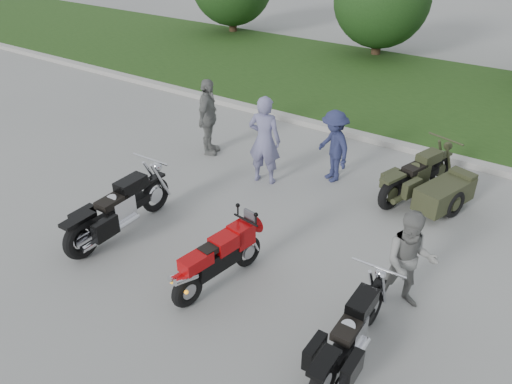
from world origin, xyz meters
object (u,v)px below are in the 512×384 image
Objects in this scene: sportbike_red at (217,259)px; person_denim at (334,146)px; cruiser_right at (348,339)px; person_back at (208,117)px; person_grey at (409,261)px; person_stripe at (264,140)px; cruiser_left at (116,212)px; cruiser_sidecar at (432,187)px.

person_denim reaches higher than sportbike_red.
person_back is at bearing 143.41° from cruiser_right.
person_grey is at bearing -14.03° from person_denim.
person_denim is (-0.12, 4.21, 0.28)m from sportbike_red.
person_stripe is 1.06× the size of person_back.
person_stripe reaches higher than cruiser_right.
cruiser_left is at bearing -173.03° from sportbike_red.
person_back is (-5.23, -0.61, 0.50)m from cruiser_sidecar.
cruiser_right is 1.59m from person_grey.
cruiser_left is 4.73m from person_denim.
person_grey is (4.99, 1.19, 0.32)m from cruiser_left.
cruiser_left reaches higher than cruiser_sidecar.
person_stripe is (-1.31, 3.31, 0.45)m from sportbike_red.
person_grey is at bearing 139.26° from person_stripe.
person_stripe reaches higher than person_denim.
cruiser_left is 3.45m from person_stripe.
cruiser_right is 1.15× the size of person_stripe.
person_back is (-0.82, 3.67, 0.43)m from cruiser_left.
cruiser_left is at bearing 167.82° from person_grey.
person_stripe is at bearing 120.25° from sportbike_red.
person_stripe is 4.43m from person_grey.
person_grey is 1.02× the size of person_denim.
sportbike_red is at bearing 172.63° from cruiser_right.
person_stripe is at bearing -145.67° from cruiser_sidecar.
cruiser_left is 1.29× the size of person_stripe.
cruiser_left is at bearing 170.86° from person_back.
cruiser_right is 0.99× the size of cruiser_sidecar.
sportbike_red is at bearing 98.48° from person_stripe.
person_back is at bearing -138.03° from person_denim.
sportbike_red is at bearing -2.73° from cruiser_left.
cruiser_left is 6.15m from cruiser_sidecar.
cruiser_left is 1.54× the size of person_grey.
person_back is at bearing 131.31° from person_grey.
cruiser_right is at bearing -27.49° from person_denim.
person_grey is at bearing 12.38° from cruiser_left.
person_stripe is (1.07, 3.24, 0.48)m from cruiser_left.
sportbike_red is at bearing -55.15° from person_denim.
cruiser_right is 5.18m from person_stripe.
person_grey is at bearing 34.47° from sportbike_red.
person_stripe is at bearing -109.70° from person_denim.
person_stripe reaches higher than sportbike_red.
person_back reaches higher than person_denim.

